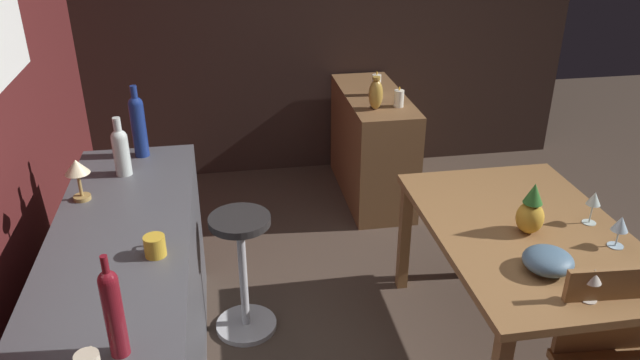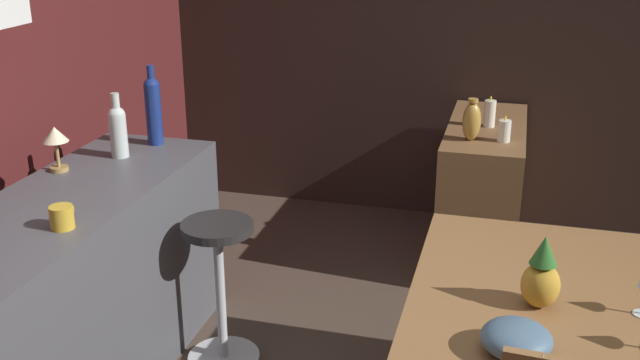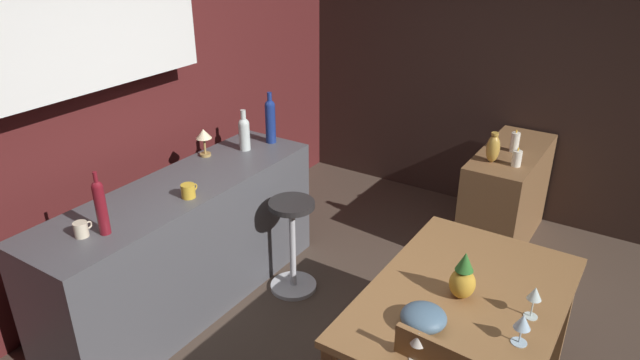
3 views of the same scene
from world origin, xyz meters
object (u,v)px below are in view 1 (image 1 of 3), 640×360
sideboard_cabinet (372,145)px  wine_bottle_cobalt (138,124)px  counter_lamp (77,171)px  bar_stool (243,271)px  wine_bottle_ruby (113,310)px  wine_bottle_clear (121,149)px  pillar_candle_short (399,98)px  fruit_bowl (548,261)px  pineapple_centerpiece (531,212)px  vase_brass (376,94)px  dining_table (527,244)px  wine_glass_right (620,225)px  wine_glass_left (594,277)px  cup_mustard (155,246)px  wine_glass_center (594,200)px  pillar_candle_tall (376,85)px

sideboard_cabinet → wine_bottle_cobalt: wine_bottle_cobalt is taller
counter_lamp → bar_stool: bearing=-86.3°
sideboard_cabinet → wine_bottle_ruby: (-2.62, 1.49, 0.66)m
wine_bottle_clear → pillar_candle_short: (0.98, -1.73, -0.16)m
sideboard_cabinet → fruit_bowl: fruit_bowl is taller
wine_bottle_cobalt → pillar_candle_short: bearing=-65.7°
pineapple_centerpiece → fruit_bowl: size_ratio=1.19×
wine_bottle_clear → vase_brass: size_ratio=1.33×
dining_table → bar_stool: (0.41, 1.37, -0.28)m
wine_glass_right → pineapple_centerpiece: size_ratio=0.60×
wine_glass_left → wine_bottle_clear: wine_bottle_clear is taller
sideboard_cabinet → cup_mustard: cup_mustard is taller
pillar_candle_short → dining_table: bearing=-172.9°
sideboard_cabinet → wine_bottle_clear: (-1.27, 1.63, 0.63)m
wine_bottle_ruby → counter_lamp: (1.11, 0.30, -0.02)m
fruit_bowl → dining_table: bearing=-14.9°
dining_table → cup_mustard: (-0.18, 1.72, 0.29)m
cup_mustard → dining_table: bearing=-84.0°
pineapple_centerpiece → fruit_bowl: pineapple_centerpiece is taller
wine_bottle_ruby → pillar_candle_short: (2.33, -1.59, -0.19)m
bar_stool → counter_lamp: counter_lamp is taller
wine_glass_left → pillar_candle_short: size_ratio=1.03×
pineapple_centerpiece → wine_glass_center: bearing=-85.1°
wine_glass_center → wine_bottle_clear: 2.33m
wine_bottle_ruby → wine_bottle_clear: bearing=5.9°
dining_table → wine_bottle_ruby: wine_bottle_ruby is taller
wine_glass_center → fruit_bowl: wine_glass_center is taller
pineapple_centerpiece → pillar_candle_short: bearing=6.4°
sideboard_cabinet → pillar_candle_tall: pillar_candle_tall is taller
pillar_candle_tall → counter_lamp: bearing=129.7°
wine_glass_center → counter_lamp: 2.44m
bar_stool → wine_glass_center: 1.80m
wine_bottle_ruby → pillar_candle_short: 2.83m
wine_glass_left → wine_glass_center: wine_glass_center is taller
wine_bottle_cobalt → wine_glass_left: bearing=-127.1°
pillar_candle_short → vase_brass: (-0.02, 0.17, 0.05)m
wine_bottle_cobalt → wine_glass_right: bearing=-115.5°
dining_table → bar_stool: dining_table is taller
dining_table → wine_bottle_cobalt: size_ratio=3.51×
fruit_bowl → wine_bottle_clear: bearing=62.9°
wine_bottle_clear → counter_lamp: wine_bottle_clear is taller
wine_bottle_ruby → pillar_candle_tall: bearing=-30.0°
wine_bottle_clear → sideboard_cabinet: bearing=-52.2°
dining_table → fruit_bowl: fruit_bowl is taller
wine_bottle_cobalt → counter_lamp: size_ratio=1.93×
dining_table → wine_glass_right: 0.43m
counter_lamp → pillar_candle_tall: (1.50, -1.80, -0.15)m
sideboard_cabinet → wine_bottle_clear: 2.16m
pineapple_centerpiece → bar_stool: bearing=72.4°
pineapple_centerpiece → wine_bottle_ruby: (-0.73, 1.77, 0.22)m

